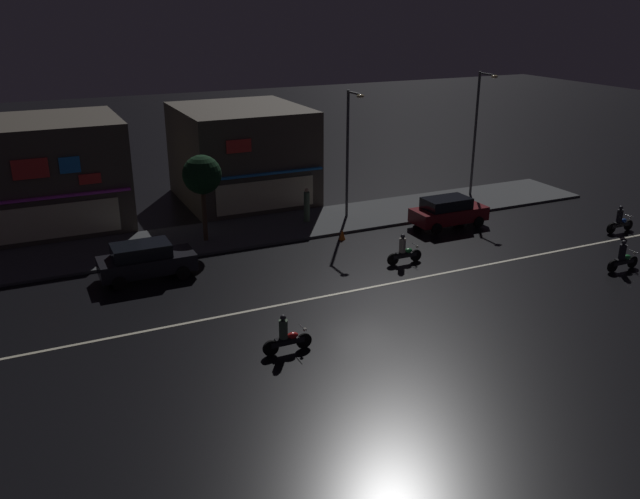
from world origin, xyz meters
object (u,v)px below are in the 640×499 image
Objects in this scene: streetlamp_mid at (478,125)px; parked_car_near_kerb at (145,260)px; parked_car_trailing at (448,211)px; pedestrian_on_sidewalk at (307,206)px; motorcycle_trailing_far at (404,251)px; streetlamp_west at (349,144)px; traffic_cone at (342,235)px; motorcycle_following at (623,258)px; motorcycle_lead at (286,337)px; motorcycle_opposite_lane at (620,221)px.

streetlamp_mid is 1.81× the size of parked_car_near_kerb.
parked_car_trailing is at bearing -139.23° from streetlamp_mid.
pedestrian_on_sidewalk is 1.03× the size of motorcycle_trailing_far.
streetlamp_west is 5.48m from traffic_cone.
streetlamp_west is at bearing -25.61° from pedestrian_on_sidewalk.
motorcycle_trailing_far is at bearing -36.82° from motorcycle_following.
parked_car_near_kerb is at bearing -62.86° from motorcycle_lead.
motorcycle_trailing_far is 3.45× the size of traffic_cone.
parked_car_near_kerb is 2.26× the size of motorcycle_trailing_far.
pedestrian_on_sidewalk is at bearing -108.80° from motorcycle_lead.
motorcycle_following and motorcycle_opposite_lane have the same top height.
parked_car_near_kerb is at bearing -175.12° from traffic_cone.
pedestrian_on_sidewalk is at bearing 152.01° from parked_car_trailing.
motorcycle_trailing_far is (-8.89, 5.11, 0.00)m from motorcycle_following.
traffic_cone is (10.53, 0.90, -0.59)m from parked_car_near_kerb.
streetlamp_west reaches higher than motorcycle_following.
motorcycle_opposite_lane is (12.45, -8.42, -3.77)m from streetlamp_west.
streetlamp_west is at bearing 17.55° from parked_car_near_kerb.
motorcycle_trailing_far is at bearing -143.81° from parked_car_trailing.
streetlamp_west is 3.70× the size of pedestrian_on_sidewalk.
parked_car_near_kerb reaches higher than motorcycle_lead.
streetlamp_mid is at bearing 12.03° from parked_car_near_kerb.
motorcycle_opposite_lane is 3.45× the size of traffic_cone.
parked_car_near_kerb reaches higher than traffic_cone.
motorcycle_following is 1.00× the size of motorcycle_opposite_lane.
streetlamp_west is 6.72m from parked_car_trailing.
streetlamp_mid reaches higher than pedestrian_on_sidewalk.
traffic_cone is (-14.38, 5.37, -0.36)m from motorcycle_opposite_lane.
motorcycle_opposite_lane is at bearing -34.06° from streetlamp_west.
motorcycle_trailing_far is (-5.30, -3.88, -0.24)m from parked_car_trailing.
streetlamp_west is 4.22m from pedestrian_on_sidewalk.
traffic_cone is (-1.93, -3.04, -4.13)m from streetlamp_west.
pedestrian_on_sidewalk is 1.03× the size of motorcycle_following.
streetlamp_mid is 22.71m from parked_car_near_kerb.
streetlamp_west reaches higher than motorcycle_opposite_lane.
streetlamp_mid reaches higher than motorcycle_opposite_lane.
motorcycle_following is at bearing -95.82° from streetlamp_mid.
parked_car_trailing reaches higher than motorcycle_opposite_lane.
streetlamp_west is 15.38m from motorcycle_following.
parked_car_trailing is 6.47m from traffic_cone.
parked_car_trailing is (-4.94, -4.26, -3.82)m from streetlamp_mid.
streetlamp_west is 15.50m from motorcycle_opposite_lane.
motorcycle_lead and motorcycle_trailing_far have the same top height.
motorcycle_opposite_lane is at bearing -50.87° from pedestrian_on_sidewalk.
streetlamp_mid is 12.54m from pedestrian_on_sidewalk.
pedestrian_on_sidewalk reaches higher than motorcycle_lead.
streetlamp_west is 3.82× the size of motorcycle_trailing_far.
parked_car_trailing is (4.49, -3.54, -3.54)m from streetlamp_west.
pedestrian_on_sidewalk is 1.03× the size of motorcycle_lead.
motorcycle_following is at bearing -31.57° from motorcycle_trailing_far.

